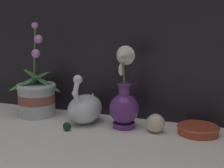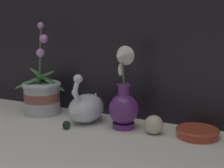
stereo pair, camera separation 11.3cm
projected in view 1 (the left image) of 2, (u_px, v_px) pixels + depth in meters
name	position (u px, v px, depth m)	size (l,w,h in m)	color
ground_plane	(98.00, 137.00, 1.05)	(2.80, 2.80, 0.00)	silver
orchid_potted_plant	(37.00, 96.00, 1.28)	(0.20, 0.20, 0.38)	#B2BCCC
swan_figurine	(85.00, 107.00, 1.19)	(0.12, 0.19, 0.19)	silver
blue_vase	(124.00, 100.00, 1.12)	(0.11, 0.11, 0.30)	#602D7F
glass_sphere	(156.00, 123.00, 1.08)	(0.07, 0.07, 0.07)	beige
amber_dish	(198.00, 129.00, 1.07)	(0.14, 0.14, 0.03)	#A8422D
glass_bauble	(67.00, 126.00, 1.11)	(0.03, 0.03, 0.03)	#142D23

